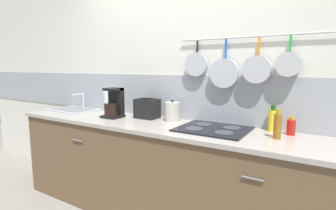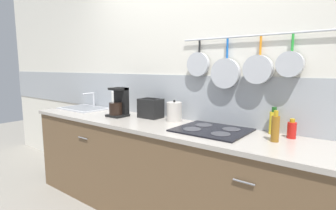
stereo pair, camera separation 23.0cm
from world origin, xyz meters
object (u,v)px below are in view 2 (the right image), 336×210
bottle_vinegar (274,122)px  coffee_maker (119,105)px  paper_towel_roll (116,101)px  bottle_sesame_oil (292,130)px  bottle_hot_sauce (275,128)px  toaster (151,108)px  kettle (174,112)px

bottle_vinegar → coffee_maker: bearing=-171.4°
paper_towel_roll → bottle_sesame_oil: 1.91m
paper_towel_roll → bottle_hot_sauce: size_ratio=1.06×
bottle_vinegar → bottle_hot_sauce: bottle_hot_sauce is taller
toaster → bottle_hot_sauce: (1.26, -0.13, -0.00)m
bottle_vinegar → bottle_sesame_oil: (0.14, -0.05, -0.03)m
bottle_vinegar → bottle_hot_sauce: (0.07, -0.22, 0.00)m
bottle_hot_sauce → paper_towel_roll: bearing=174.3°
kettle → bottle_sesame_oil: size_ratio=1.44×
bottle_hot_sauce → bottle_sesame_oil: 0.18m
coffee_maker → kettle: (0.61, 0.15, -0.03)m
bottle_hot_sauce → kettle: bearing=172.1°
coffee_maker → kettle: 0.63m
kettle → bottle_sesame_oil: bearing=1.8°
bottle_vinegar → bottle_sesame_oil: 0.15m
paper_towel_roll → bottle_hot_sauce: bearing=-5.7°
toaster → kettle: kettle is taller
paper_towel_roll → bottle_vinegar: size_ratio=1.11×
coffee_maker → paper_towel_roll: bearing=143.0°
toaster → coffee_maker: bearing=-155.6°
bottle_sesame_oil → bottle_hot_sauce: bearing=-113.2°
coffee_maker → toaster: size_ratio=1.24×
bottle_hot_sauce → bottle_sesame_oil: bearing=66.8°
toaster → kettle: bearing=0.5°
coffee_maker → kettle: coffee_maker is taller
kettle → bottle_vinegar: bearing=5.2°
bottle_vinegar → bottle_hot_sauce: 0.23m
bottle_sesame_oil → bottle_vinegar: bearing=161.3°
bottle_sesame_oil → kettle: bearing=-178.2°
bottle_sesame_oil → toaster: bearing=-178.5°
kettle → bottle_hot_sauce: bottle_hot_sauce is taller
coffee_maker → bottle_hot_sauce: size_ratio=1.38×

